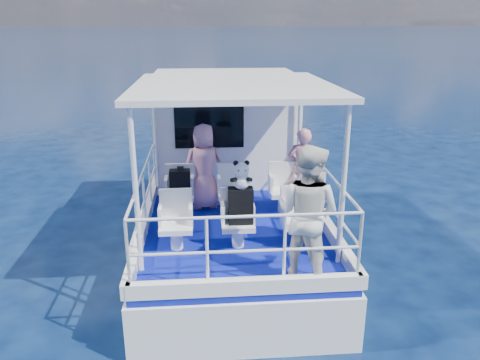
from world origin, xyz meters
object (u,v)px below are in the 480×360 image
backpack_center (241,206)px  passenger_port_fwd (204,167)px  panda (241,175)px  passenger_stbd_aft (308,213)px

backpack_center → passenger_port_fwd: bearing=107.2°
passenger_port_fwd → panda: passenger_port_fwd is taller
passenger_port_fwd → panda: bearing=101.0°
passenger_port_fwd → passenger_stbd_aft: 2.84m
panda → passenger_port_fwd: bearing=107.4°
backpack_center → panda: bearing=-59.8°
passenger_stbd_aft → panda: passenger_stbd_aft is taller
passenger_stbd_aft → passenger_port_fwd: bearing=-24.2°
passenger_port_fwd → backpack_center: bearing=100.9°
passenger_stbd_aft → backpack_center: (-0.77, 0.92, -0.24)m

